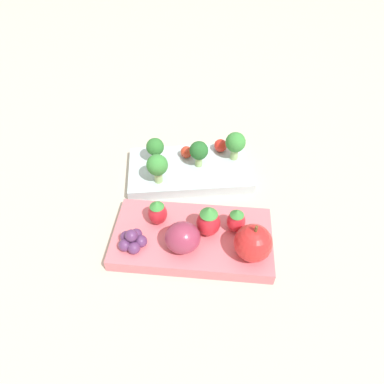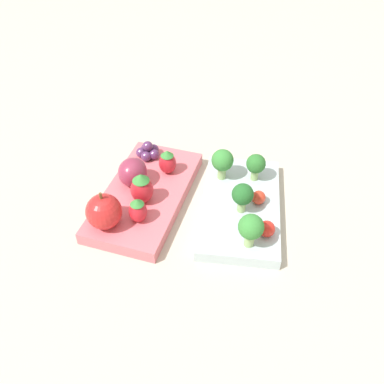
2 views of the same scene
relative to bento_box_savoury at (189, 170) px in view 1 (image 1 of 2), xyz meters
The scene contains 15 objects.
ground_plane 0.07m from the bento_box_savoury, 83.49° to the right, with size 4.00×4.00×0.00m, color #BCB29E.
bento_box_savoury is the anchor object (origin of this frame).
bento_box_fruit 0.15m from the bento_box_savoury, 85.22° to the right, with size 0.23×0.13×0.02m.
broccoli_floret_0 0.07m from the bento_box_savoury, 167.93° to the left, with size 0.03×0.03×0.05m.
broccoli_floret_1 0.04m from the bento_box_savoury, ahead, with size 0.03×0.03×0.05m.
broccoli_floret_2 0.09m from the bento_box_savoury, 16.03° to the left, with size 0.03×0.03×0.05m.
broccoli_floret_3 0.07m from the bento_box_savoury, 142.15° to the right, with size 0.03×0.03×0.05m.
cherry_tomato_0 0.07m from the bento_box_savoury, 38.32° to the left, with size 0.02×0.02×0.02m.
cherry_tomato_1 0.03m from the bento_box_savoury, 103.15° to the left, with size 0.02×0.02×0.02m.
apple 0.20m from the bento_box_savoury, 63.81° to the right, with size 0.05×0.05×0.06m.
strawberry_0 0.15m from the bento_box_savoury, 78.04° to the right, with size 0.03×0.03×0.05m.
strawberry_1 0.15m from the bento_box_savoury, 63.06° to the right, with size 0.03×0.03×0.04m.
strawberry_2 0.13m from the bento_box_savoury, 108.65° to the right, with size 0.03×0.03×0.04m.
plum 0.17m from the bento_box_savoury, 91.48° to the right, with size 0.05×0.04×0.04m.
grape_cluster 0.18m from the bento_box_savoury, 113.65° to the right, with size 0.04×0.04×0.03m.
Camera 1 is at (0.01, -0.36, 0.41)m, focal length 32.00 mm.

